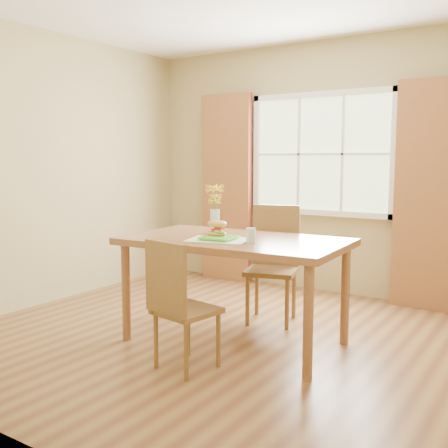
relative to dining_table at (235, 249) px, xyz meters
name	(u,v)px	position (x,y,z in m)	size (l,w,h in m)	color
room	(226,172)	(-0.09, 0.03, 0.60)	(4.24, 3.84, 2.74)	brown
window	(321,154)	(-0.09, 1.90, 0.75)	(1.62, 0.06, 1.32)	#B8D4A0
curtain_left	(226,188)	(-1.24, 1.81, 0.35)	(0.65, 0.08, 2.20)	maroon
curtain_right	(429,196)	(1.06, 1.81, 0.35)	(0.65, 0.08, 2.20)	maroon
dining_table	(235,249)	(0.00, 0.00, 0.00)	(1.76, 1.05, 0.83)	brown
chair_near	(178,300)	(-0.01, -0.70, -0.25)	(0.44, 0.44, 0.91)	brown
chair_far	(274,258)	(-0.02, 0.71, -0.18)	(0.53, 0.53, 1.03)	brown
placemat	(218,240)	(-0.05, -0.15, 0.09)	(0.45, 0.33, 0.01)	#B7BFA2
plate	(219,238)	(-0.05, -0.14, 0.10)	(0.25, 0.25, 0.01)	#5EDB36
croissant_sandwich	(217,228)	(-0.10, -0.09, 0.17)	(0.18, 0.13, 0.13)	gold
water_glass	(251,236)	(0.21, -0.12, 0.14)	(0.07, 0.07, 0.11)	silver
flower_vase	(215,204)	(-0.30, 0.16, 0.33)	(0.16, 0.16, 0.40)	silver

